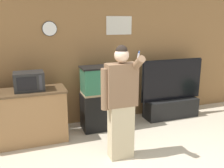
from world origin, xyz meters
TOP-DOWN VIEW (x-y plane):
  - wall_back_paneled at (-0.00, 2.69)m, footprint 10.00×0.08m
  - counter_island at (-1.61, 2.13)m, footprint 1.66×0.59m
  - microwave at (-1.38, 2.13)m, footprint 0.49×0.37m
  - aquarium_on_stand at (0.02, 2.23)m, footprint 0.96×0.44m
  - tv_on_stand at (1.54, 2.26)m, footprint 1.43×0.40m
  - person_standing at (-0.13, 1.09)m, footprint 0.55×0.41m

SIDE VIEW (x-z plane):
  - tv_on_stand at x=1.54m, z-range -0.27..1.01m
  - counter_island at x=-1.61m, z-range 0.00..0.93m
  - aquarium_on_stand at x=0.02m, z-range 0.00..1.24m
  - person_standing at x=-0.13m, z-range 0.04..1.78m
  - microwave at x=-1.38m, z-range 0.93..1.25m
  - wall_back_paneled at x=0.00m, z-range 0.00..2.60m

